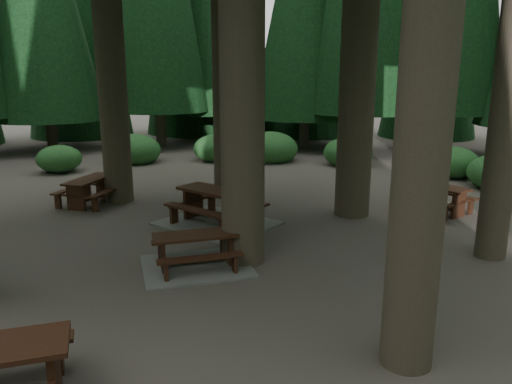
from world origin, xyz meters
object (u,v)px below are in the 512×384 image
(picnic_table_b, at_px, (90,187))
(picnic_table_d, at_px, (436,194))
(picnic_table_c, at_px, (217,212))
(picnic_table_a, at_px, (196,257))

(picnic_table_b, relative_size, picnic_table_d, 0.82)
(picnic_table_b, bearing_deg, picnic_table_c, -101.51)
(picnic_table_d, bearing_deg, picnic_table_b, -130.46)
(picnic_table_c, relative_size, picnic_table_d, 1.45)
(picnic_table_a, distance_m, picnic_table_d, 7.12)
(picnic_table_d, bearing_deg, picnic_table_c, -114.57)
(picnic_table_c, xyz_separation_m, picnic_table_d, (5.11, 2.88, 0.18))
(picnic_table_b, bearing_deg, picnic_table_d, -78.90)
(picnic_table_a, bearing_deg, picnic_table_d, 16.99)
(picnic_table_b, distance_m, picnic_table_c, 4.18)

